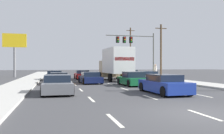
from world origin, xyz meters
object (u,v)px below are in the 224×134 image
object	(u,v)px
car_red	(82,75)
utility_pole_far	(130,50)
traffic_signal_mast	(132,43)
car_silver	(148,77)
box_truck	(115,63)
utility_pole_mid	(161,50)
car_blue	(164,85)
roadside_billboard	(15,47)
pedestrian_near_corner	(155,71)
car_black	(54,76)
car_navy	(90,78)
car_green	(133,79)
car_gray	(57,85)
car_yellow	(130,75)
car_orange	(59,79)

from	to	relation	value
car_red	utility_pole_far	size ratio (longest dim) A/B	0.41
traffic_signal_mast	car_silver	bearing A→B (deg)	-99.27
box_truck	car_silver	size ratio (longest dim) A/B	1.85
utility_pole_mid	car_blue	bearing A→B (deg)	-115.14
car_blue	roadside_billboard	size ratio (longest dim) A/B	0.64
pedestrian_near_corner	car_blue	bearing A→B (deg)	-112.50
car_blue	utility_pole_mid	world-z (taller)	utility_pole_mid
car_black	car_red	size ratio (longest dim) A/B	1.14
car_black	car_navy	bearing A→B (deg)	-59.60
car_black	car_red	bearing A→B (deg)	24.99
car_navy	roadside_billboard	xyz separation A→B (m)	(-9.69, 15.93, 4.33)
car_red	traffic_signal_mast	world-z (taller)	traffic_signal_mast
car_silver	utility_pole_mid	xyz separation A→B (m)	(5.53, 8.25, 3.63)
car_green	box_truck	bearing A→B (deg)	88.19
box_truck	pedestrian_near_corner	distance (m)	6.53
car_gray	roadside_billboard	world-z (taller)	roadside_billboard
car_yellow	utility_pole_far	xyz separation A→B (m)	(5.32, 15.94, 4.48)
car_orange	car_blue	bearing A→B (deg)	-56.91
car_black	car_gray	world-z (taller)	car_gray
car_red	car_yellow	distance (m)	6.65
car_orange	car_red	world-z (taller)	car_red
car_silver	utility_pole_far	world-z (taller)	utility_pole_far
box_truck	car_silver	xyz separation A→B (m)	(3.01, -2.99, -1.60)
car_green	pedestrian_near_corner	size ratio (longest dim) A/B	2.20
car_black	car_navy	xyz separation A→B (m)	(3.57, -6.09, -0.03)
car_red	car_green	world-z (taller)	car_green
box_truck	car_green	world-z (taller)	box_truck
car_red	utility_pole_mid	bearing A→B (deg)	4.73
car_red	traffic_signal_mast	bearing A→B (deg)	20.80
car_navy	utility_pole_far	world-z (taller)	utility_pole_far
car_silver	traffic_signal_mast	distance (m)	11.55
pedestrian_near_corner	car_yellow	bearing A→B (deg)	150.97
roadside_billboard	pedestrian_near_corner	size ratio (longest dim) A/B	3.71
car_orange	utility_pole_far	distance (m)	28.03
car_blue	car_silver	world-z (taller)	car_blue
roadside_billboard	pedestrian_near_corner	distance (m)	22.38
utility_pole_far	car_yellow	bearing A→B (deg)	-108.44
car_silver	roadside_billboard	size ratio (longest dim) A/B	0.62
car_blue	pedestrian_near_corner	bearing A→B (deg)	67.50
car_silver	pedestrian_near_corner	xyz separation A→B (m)	(3.13, 4.94, 0.53)
car_black	car_silver	bearing A→B (deg)	-28.51
box_truck	utility_pole_mid	bearing A→B (deg)	31.61
car_blue	car_green	bearing A→B (deg)	89.60
car_orange	car_blue	world-z (taller)	car_blue
car_black	car_silver	xyz separation A→B (m)	(10.19, -5.54, -0.02)
car_yellow	pedestrian_near_corner	size ratio (longest dim) A/B	2.21
car_orange	car_gray	xyz separation A→B (m)	(-0.26, -8.25, 0.02)
pedestrian_near_corner	traffic_signal_mast	bearing A→B (deg)	104.79
car_navy	box_truck	bearing A→B (deg)	44.49
car_yellow	car_silver	xyz separation A→B (m)	(-0.10, -6.62, -0.02)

